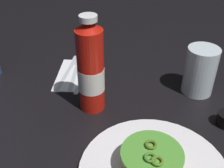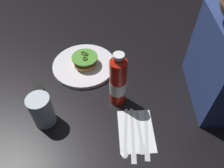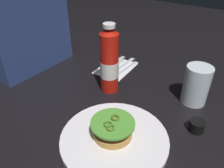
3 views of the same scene
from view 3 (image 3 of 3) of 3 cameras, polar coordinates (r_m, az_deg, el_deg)
ground_plane at (r=0.68m, az=10.05°, el=-10.15°), size 3.00×3.00×0.00m
dinner_plate at (r=0.61m, az=0.61°, el=-14.07°), size 0.29×0.29×0.02m
burger_sandwich at (r=0.59m, az=0.17°, el=-11.57°), size 0.12×0.12×0.05m
ketchup_bottle at (r=0.75m, az=-0.70°, el=5.69°), size 0.07×0.07×0.25m
water_glass at (r=0.76m, az=21.13°, el=-0.22°), size 0.08×0.08×0.13m
condiment_cup at (r=0.68m, az=21.19°, el=-10.14°), size 0.04×0.04×0.03m
napkin at (r=0.94m, az=1.01°, el=4.19°), size 0.19×0.14×0.00m
spoon_utensil at (r=0.95m, az=4.14°, el=4.48°), size 0.20×0.03×0.00m
butter_knife at (r=0.95m, az=2.61°, el=4.82°), size 0.22×0.02×0.00m
fork_utensil at (r=0.96m, az=0.90°, el=5.02°), size 0.18×0.03×0.00m
steak_knife at (r=0.98m, az=-0.00°, el=5.53°), size 0.21×0.03×0.00m
diner_person at (r=0.94m, az=-22.47°, el=17.47°), size 0.33×0.19×0.52m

